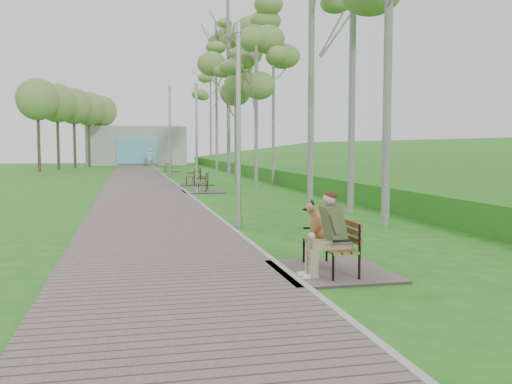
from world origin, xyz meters
The scene contains 20 objects.
ground centered at (0.00, 0.00, 0.00)m, with size 120.00×120.00×0.00m, color #21621A.
walkway centered at (-1.75, 21.50, 0.02)m, with size 3.50×67.00×0.04m, color #665853.
kerb centered at (0.00, 21.50, 0.03)m, with size 0.10×67.00×0.05m, color #999993.
embankment centered at (12.00, 20.00, 0.00)m, with size 14.00×70.00×1.60m, color #3D9425.
building_north centered at (-1.50, 50.97, 1.99)m, with size 10.00×5.20×4.00m.
bench_main centered at (0.59, -1.97, 0.41)m, with size 1.70×1.89×1.48m.
bench_second centered at (0.69, 13.93, 0.19)m, with size 1.71×1.90×1.05m.
bench_third centered at (0.88, 18.83, 0.20)m, with size 1.75×1.94×1.07m.
bench_far centered at (0.63, 34.41, 0.18)m, with size 1.61×1.79×0.99m.
lamp_post_near centered at (0.20, 3.15, 2.24)m, with size 0.19×0.19×4.80m.
lamp_post_second centered at (0.40, 13.35, 2.11)m, with size 0.17×0.17×4.52m.
lamp_post_third centered at (0.32, 27.46, 2.73)m, with size 0.23×0.23×5.85m.
pedestrian_near centered at (-0.30, 46.40, 0.88)m, with size 0.64×0.42×1.76m, color silver.
birch_mid_a centered at (3.60, 16.43, 5.85)m, with size 2.26×2.26×7.45m.
birch_mid_b centered at (4.79, 17.80, 8.02)m, with size 2.54×2.54×10.22m.
birch_mid_c centered at (3.12, 19.08, 5.35)m, with size 2.42×2.42×6.81m.
birch_far_a centered at (4.16, 27.35, 9.35)m, with size 2.91×2.91×11.90m.
birch_far_b centered at (4.10, 26.81, 7.04)m, with size 2.75×2.75×8.96m.
birch_far_c centered at (4.20, 32.81, 9.15)m, with size 2.74×2.74×11.66m.
birch_distant_b centered at (5.58, 45.67, 7.29)m, with size 2.43×2.43×9.29m.
Camera 1 is at (-2.33, -10.08, 1.93)m, focal length 40.00 mm.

